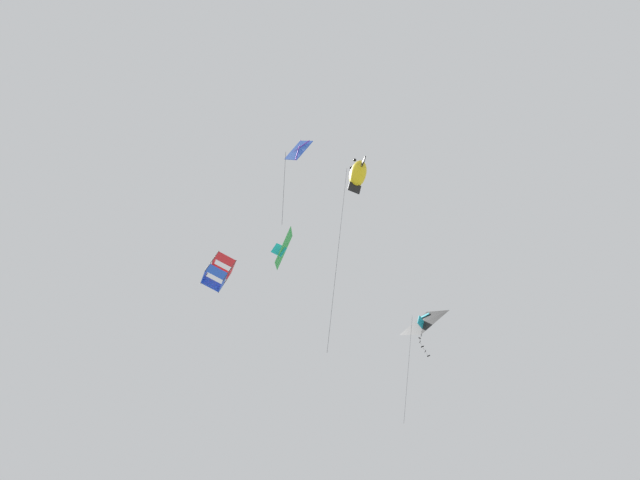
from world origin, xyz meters
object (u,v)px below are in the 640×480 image
(kite_delta_upper_right, at_px, (283,249))
(kite_box_highest, at_px, (219,272))
(kite_diamond_near_left, at_px, (298,151))
(kite_delta_low_drifter, at_px, (423,323))
(kite_fish_near_right, at_px, (358,174))

(kite_delta_upper_right, relative_size, kite_box_highest, 1.00)
(kite_box_highest, relative_size, kite_diamond_near_left, 0.41)
(kite_delta_low_drifter, height_order, kite_box_highest, kite_box_highest)
(kite_fish_near_right, relative_size, kite_delta_upper_right, 5.65)
(kite_delta_low_drifter, distance_m, kite_diamond_near_left, 14.85)
(kite_diamond_near_left, bearing_deg, kite_fish_near_right, -92.48)
(kite_fish_near_right, distance_m, kite_box_highest, 9.06)
(kite_diamond_near_left, bearing_deg, kite_delta_upper_right, -47.79)
(kite_delta_low_drifter, bearing_deg, kite_fish_near_right, 109.16)
(kite_fish_near_right, relative_size, kite_diamond_near_left, 2.32)
(kite_fish_near_right, relative_size, kite_box_highest, 5.65)
(kite_box_highest, bearing_deg, kite_delta_low_drifter, -92.94)
(kite_fish_near_right, xyz_separation_m, kite_delta_upper_right, (3.59, -0.28, -6.30))
(kite_delta_low_drifter, distance_m, kite_box_highest, 11.60)
(kite_delta_upper_right, height_order, kite_box_highest, kite_box_highest)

